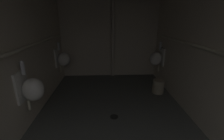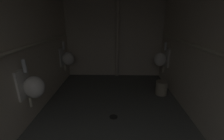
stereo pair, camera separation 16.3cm
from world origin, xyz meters
The scene contains 12 objects.
floor centered at (0.00, 2.25, -0.04)m, with size 2.74×4.61×0.08m, color #4C4F4C.
wall_left centered at (-1.34, 2.25, 1.18)m, with size 0.06×4.61×2.36m, color beige.
wall_right centered at (1.34, 2.25, 1.18)m, with size 0.06×4.61×2.36m, color beige.
wall_back centered at (0.00, 4.52, 1.18)m, with size 2.74×0.06×2.36m, color beige.
urinal_left_mid centered at (-1.16, 2.28, 0.65)m, with size 0.32×0.30×0.76m.
urinal_left_far centered at (-1.16, 3.96, 0.65)m, with size 0.32×0.30×0.76m.
urinal_right_mid centered at (1.16, 3.93, 0.65)m, with size 0.32×0.30×0.76m.
supply_pipe_left centered at (-1.25, 2.25, 1.20)m, with size 0.06×3.89×0.06m.
supply_pipe_right centered at (1.25, 2.22, 1.20)m, with size 0.06×3.88×0.06m.
standpipe_back_wall centered at (0.09, 4.41, 1.18)m, with size 0.10×0.10×2.31m, color beige.
floor_drain centered at (0.02, 2.48, 0.00)m, with size 0.14×0.14×0.01m, color black.
waste_bin centered at (1.06, 3.33, 0.15)m, with size 0.25×0.25×0.30m, color #9E937A.
Camera 1 is at (-0.11, 0.29, 1.60)m, focal length 24.31 mm.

